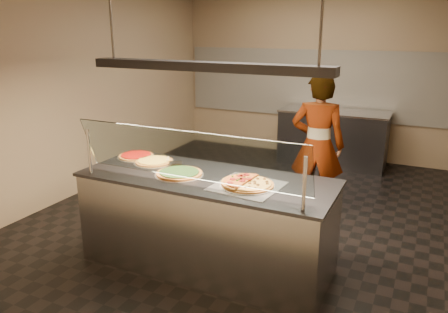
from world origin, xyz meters
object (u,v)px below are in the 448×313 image
at_px(heat_lamp_housing, 205,66).
at_px(pizza_cheese, 154,161).
at_px(half_pizza_sausage, 259,185).
at_px(pizza_spatula, 171,160).
at_px(sneeze_guard, 187,156).
at_px(prep_table, 333,137).
at_px(perforated_tray, 247,186).
at_px(pizza_tomato, 136,156).
at_px(half_pizza_pepperoni, 236,181).
at_px(pizza_spinach, 179,173).
at_px(serving_counter, 207,222).
at_px(worker, 317,146).

bearing_deg(heat_lamp_housing, pizza_cheese, 167.04).
height_order(half_pizza_sausage, pizza_spatula, half_pizza_sausage).
relative_size(sneeze_guard, prep_table, 1.21).
relative_size(perforated_tray, pizza_tomato, 1.53).
xyz_separation_m(half_pizza_pepperoni, pizza_spinach, (-0.59, 0.01, -0.02)).
relative_size(pizza_spatula, prep_table, 0.14).
height_order(serving_counter, prep_table, same).
xyz_separation_m(half_pizza_pepperoni, worker, (0.30, 1.77, -0.07)).
bearing_deg(prep_table, serving_counter, -95.61).
height_order(perforated_tray, pizza_spinach, pizza_spinach).
distance_m(half_pizza_sausage, prep_table, 4.02).
bearing_deg(half_pizza_pepperoni, perforated_tray, -0.66).
xyz_separation_m(pizza_tomato, worker, (1.63, 1.45, -0.05)).
distance_m(pizza_cheese, worker, 2.04).
distance_m(serving_counter, heat_lamp_housing, 1.48).
xyz_separation_m(sneeze_guard, half_pizza_sausage, (0.56, 0.27, -0.27)).
bearing_deg(heat_lamp_housing, pizza_tomato, 166.01).
bearing_deg(worker, pizza_spinach, 55.63).
distance_m(pizza_spinach, prep_table, 4.05).
bearing_deg(worker, pizza_spatula, 44.44).
distance_m(perforated_tray, pizza_spinach, 0.71).
bearing_deg(pizza_tomato, prep_table, 69.47).
height_order(sneeze_guard, half_pizza_sausage, sneeze_guard).
relative_size(pizza_spinach, pizza_tomato, 1.17).
bearing_deg(prep_table, pizza_spinach, -99.17).
xyz_separation_m(perforated_tray, half_pizza_sausage, (0.11, 0.00, 0.02)).
xyz_separation_m(serving_counter, pizza_spatula, (-0.53, 0.21, 0.49)).
height_order(perforated_tray, pizza_cheese, pizza_cheese).
bearing_deg(pizza_spatula, pizza_cheese, -162.52).
height_order(half_pizza_pepperoni, pizza_spinach, half_pizza_pepperoni).
bearing_deg(pizza_spatula, pizza_tomato, 176.14).
xyz_separation_m(half_pizza_sausage, pizza_tomato, (-1.55, 0.32, -0.01)).
height_order(serving_counter, pizza_spinach, pizza_spinach).
relative_size(perforated_tray, half_pizza_pepperoni, 1.26).
bearing_deg(prep_table, pizza_tomato, -110.53).
height_order(half_pizza_sausage, pizza_spinach, half_pizza_sausage).
relative_size(sneeze_guard, pizza_spatula, 8.48).
xyz_separation_m(pizza_cheese, pizza_spatula, (0.17, 0.05, 0.01)).
distance_m(serving_counter, pizza_tomato, 1.12).
height_order(serving_counter, half_pizza_pepperoni, half_pizza_pepperoni).
relative_size(prep_table, heat_lamp_housing, 0.78).
bearing_deg(pizza_spinach, pizza_spatula, 133.61).
relative_size(half_pizza_pepperoni, pizza_spatula, 1.87).
height_order(pizza_cheese, pizza_spatula, pizza_spatula).
height_order(sneeze_guard, pizza_spatula, sneeze_guard).
distance_m(serving_counter, pizza_cheese, 0.86).
distance_m(prep_table, heat_lamp_housing, 4.20).
xyz_separation_m(pizza_spatula, prep_table, (0.91, 3.69, -0.49)).
height_order(serving_counter, pizza_cheese, pizza_cheese).
bearing_deg(prep_table, perforated_tray, -89.08).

